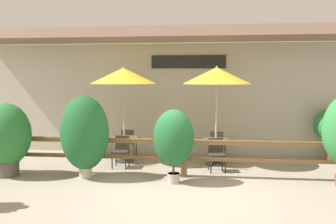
{
  "coord_description": "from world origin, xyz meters",
  "views": [
    {
      "loc": [
        0.68,
        -8.15,
        2.47
      ],
      "look_at": [
        -0.47,
        1.59,
        1.59
      ],
      "focal_mm": 40.0,
      "sensor_mm": 36.0,
      "label": 1
    }
  ],
  "objects_px": {
    "chair_near_streetside": "(121,150)",
    "chair_middle_wallside": "(217,143)",
    "potted_plant_tall_tropical": "(333,127)",
    "patio_umbrella_near": "(124,76)",
    "chair_near_wallside": "(129,141)",
    "chair_middle_streetside": "(216,153)",
    "potted_plant_corner_fern": "(6,136)",
    "dining_table_near": "(124,142)",
    "potted_plant_small_flowering": "(85,133)",
    "potted_plant_entrance_palm": "(174,139)",
    "dining_table_middle": "(216,145)",
    "patio_umbrella_middle": "(217,76)"
  },
  "relations": [
    {
      "from": "potted_plant_entrance_palm",
      "to": "potted_plant_tall_tropical",
      "type": "relative_size",
      "value": 1.11
    },
    {
      "from": "potted_plant_tall_tropical",
      "to": "potted_plant_corner_fern",
      "type": "bearing_deg",
      "value": -161.51
    },
    {
      "from": "dining_table_middle",
      "to": "potted_plant_small_flowering",
      "type": "bearing_deg",
      "value": -150.42
    },
    {
      "from": "dining_table_near",
      "to": "potted_plant_tall_tropical",
      "type": "height_order",
      "value": "potted_plant_tall_tropical"
    },
    {
      "from": "dining_table_near",
      "to": "chair_middle_wallside",
      "type": "relative_size",
      "value": 1.16
    },
    {
      "from": "chair_middle_streetside",
      "to": "patio_umbrella_near",
      "type": "bearing_deg",
      "value": 152.58
    },
    {
      "from": "chair_near_streetside",
      "to": "chair_middle_wallside",
      "type": "height_order",
      "value": "same"
    },
    {
      "from": "patio_umbrella_near",
      "to": "chair_middle_wallside",
      "type": "distance_m",
      "value": 3.5
    },
    {
      "from": "chair_near_streetside",
      "to": "chair_middle_wallside",
      "type": "bearing_deg",
      "value": 28.69
    },
    {
      "from": "chair_middle_wallside",
      "to": "chair_near_wallside",
      "type": "bearing_deg",
      "value": 11.39
    },
    {
      "from": "chair_middle_streetside",
      "to": "potted_plant_corner_fern",
      "type": "xyz_separation_m",
      "value": [
        -5.26,
        -1.14,
        0.52
      ]
    },
    {
      "from": "patio_umbrella_near",
      "to": "potted_plant_small_flowering",
      "type": "xyz_separation_m",
      "value": [
        -0.53,
        -1.91,
        -1.42
      ]
    },
    {
      "from": "potted_plant_corner_fern",
      "to": "chair_middle_streetside",
      "type": "bearing_deg",
      "value": 12.26
    },
    {
      "from": "chair_near_streetside",
      "to": "chair_middle_streetside",
      "type": "relative_size",
      "value": 1.0
    },
    {
      "from": "chair_middle_wallside",
      "to": "potted_plant_tall_tropical",
      "type": "xyz_separation_m",
      "value": [
        3.46,
        0.29,
        0.52
      ]
    },
    {
      "from": "potted_plant_entrance_palm",
      "to": "potted_plant_tall_tropical",
      "type": "xyz_separation_m",
      "value": [
        4.52,
        3.07,
        -0.05
      ]
    },
    {
      "from": "chair_near_wallside",
      "to": "chair_middle_streetside",
      "type": "bearing_deg",
      "value": 152.43
    },
    {
      "from": "chair_near_streetside",
      "to": "potted_plant_corner_fern",
      "type": "xyz_separation_m",
      "value": [
        -2.64,
        -1.27,
        0.52
      ]
    },
    {
      "from": "dining_table_middle",
      "to": "potted_plant_small_flowering",
      "type": "xyz_separation_m",
      "value": [
        -3.24,
        -1.84,
        0.54
      ]
    },
    {
      "from": "dining_table_near",
      "to": "dining_table_middle",
      "type": "relative_size",
      "value": 1.0
    },
    {
      "from": "chair_near_streetside",
      "to": "potted_plant_tall_tropical",
      "type": "distance_m",
      "value": 6.37
    },
    {
      "from": "dining_table_near",
      "to": "potted_plant_entrance_palm",
      "type": "relative_size",
      "value": 0.58
    },
    {
      "from": "chair_near_wallside",
      "to": "potted_plant_tall_tropical",
      "type": "distance_m",
      "value": 6.27
    },
    {
      "from": "potted_plant_small_flowering",
      "to": "potted_plant_tall_tropical",
      "type": "xyz_separation_m",
      "value": [
        6.75,
        2.88,
        -0.11
      ]
    },
    {
      "from": "chair_middle_streetside",
      "to": "patio_umbrella_middle",
      "type": "bearing_deg",
      "value": 80.12
    },
    {
      "from": "dining_table_middle",
      "to": "potted_plant_corner_fern",
      "type": "bearing_deg",
      "value": -160.2
    },
    {
      "from": "chair_middle_streetside",
      "to": "potted_plant_corner_fern",
      "type": "bearing_deg",
      "value": -178.18
    },
    {
      "from": "dining_table_middle",
      "to": "chair_near_streetside",
      "type": "bearing_deg",
      "value": -166.57
    },
    {
      "from": "chair_middle_streetside",
      "to": "potted_plant_tall_tropical",
      "type": "height_order",
      "value": "potted_plant_tall_tropical"
    },
    {
      "from": "patio_umbrella_near",
      "to": "dining_table_middle",
      "type": "relative_size",
      "value": 2.77
    },
    {
      "from": "potted_plant_entrance_palm",
      "to": "dining_table_middle",
      "type": "bearing_deg",
      "value": 63.55
    },
    {
      "from": "dining_table_near",
      "to": "patio_umbrella_near",
      "type": "bearing_deg",
      "value": -90.0
    },
    {
      "from": "chair_middle_streetside",
      "to": "dining_table_middle",
      "type": "bearing_deg",
      "value": 80.12
    },
    {
      "from": "dining_table_near",
      "to": "chair_middle_streetside",
      "type": "relative_size",
      "value": 1.16
    },
    {
      "from": "patio_umbrella_middle",
      "to": "potted_plant_tall_tropical",
      "type": "xyz_separation_m",
      "value": [
        3.51,
        1.04,
        -1.53
      ]
    },
    {
      "from": "dining_table_middle",
      "to": "potted_plant_corner_fern",
      "type": "relative_size",
      "value": 0.55
    },
    {
      "from": "patio_umbrella_near",
      "to": "chair_near_wallside",
      "type": "height_order",
      "value": "patio_umbrella_near"
    },
    {
      "from": "chair_near_streetside",
      "to": "potted_plant_small_flowering",
      "type": "distance_m",
      "value": 1.5
    },
    {
      "from": "chair_near_streetside",
      "to": "potted_plant_entrance_palm",
      "type": "xyz_separation_m",
      "value": [
        1.61,
        -1.41,
        0.57
      ]
    },
    {
      "from": "potted_plant_small_flowering",
      "to": "potted_plant_corner_fern",
      "type": "height_order",
      "value": "potted_plant_small_flowering"
    },
    {
      "from": "chair_middle_streetside",
      "to": "potted_plant_entrance_palm",
      "type": "height_order",
      "value": "potted_plant_entrance_palm"
    },
    {
      "from": "chair_near_wallside",
      "to": "potted_plant_entrance_palm",
      "type": "height_order",
      "value": "potted_plant_entrance_palm"
    },
    {
      "from": "potted_plant_corner_fern",
      "to": "chair_near_wallside",
      "type": "bearing_deg",
      "value": 46.58
    },
    {
      "from": "potted_plant_small_flowering",
      "to": "patio_umbrella_near",
      "type": "bearing_deg",
      "value": 74.4
    },
    {
      "from": "potted_plant_tall_tropical",
      "to": "chair_near_streetside",
      "type": "bearing_deg",
      "value": -164.8
    },
    {
      "from": "patio_umbrella_near",
      "to": "potted_plant_corner_fern",
      "type": "relative_size",
      "value": 1.51
    },
    {
      "from": "chair_near_streetside",
      "to": "chair_middle_wallside",
      "type": "xyz_separation_m",
      "value": [
        2.67,
        1.37,
        0.0
      ]
    },
    {
      "from": "chair_middle_wallside",
      "to": "chair_near_streetside",
      "type": "bearing_deg",
      "value": 39.26
    },
    {
      "from": "patio_umbrella_near",
      "to": "chair_middle_wallside",
      "type": "height_order",
      "value": "patio_umbrella_near"
    },
    {
      "from": "chair_middle_streetside",
      "to": "potted_plant_tall_tropical",
      "type": "distance_m",
      "value": 3.97
    }
  ]
}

